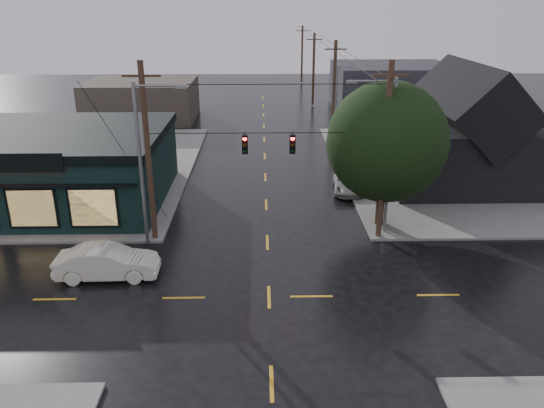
{
  "coord_description": "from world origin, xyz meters",
  "views": [
    {
      "loc": [
        -0.32,
        -21.61,
        13.04
      ],
      "look_at": [
        0.23,
        3.92,
        3.17
      ],
      "focal_mm": 35.0,
      "sensor_mm": 36.0,
      "label": 1
    }
  ],
  "objects_px": {
    "corner_tree": "(387,142)",
    "utility_pole_ne": "(378,238)",
    "utility_pole_nw": "(156,240)",
    "sedan_cream": "(107,262)",
    "suv_silver": "(349,183)"
  },
  "relations": [
    {
      "from": "utility_pole_nw",
      "to": "suv_silver",
      "type": "xyz_separation_m",
      "value": [
        12.5,
        8.07,
        0.63
      ]
    },
    {
      "from": "corner_tree",
      "to": "utility_pole_ne",
      "type": "relative_size",
      "value": 0.86
    },
    {
      "from": "corner_tree",
      "to": "sedan_cream",
      "type": "bearing_deg",
      "value": -157.65
    },
    {
      "from": "suv_silver",
      "to": "utility_pole_nw",
      "type": "bearing_deg",
      "value": -141.52
    },
    {
      "from": "sedan_cream",
      "to": "utility_pole_nw",
      "type": "bearing_deg",
      "value": -20.87
    },
    {
      "from": "corner_tree",
      "to": "utility_pole_nw",
      "type": "distance_m",
      "value": 14.61
    },
    {
      "from": "utility_pole_nw",
      "to": "corner_tree",
      "type": "bearing_deg",
      "value": 7.43
    },
    {
      "from": "utility_pole_nw",
      "to": "suv_silver",
      "type": "relative_size",
      "value": 2.23
    },
    {
      "from": "utility_pole_ne",
      "to": "sedan_cream",
      "type": "height_order",
      "value": "utility_pole_ne"
    },
    {
      "from": "suv_silver",
      "to": "sedan_cream",
      "type": "bearing_deg",
      "value": -132.68
    },
    {
      "from": "corner_tree",
      "to": "utility_pole_ne",
      "type": "height_order",
      "value": "corner_tree"
    },
    {
      "from": "sedan_cream",
      "to": "suv_silver",
      "type": "xyz_separation_m",
      "value": [
        14.02,
        12.49,
        -0.2
      ]
    },
    {
      "from": "sedan_cream",
      "to": "suv_silver",
      "type": "relative_size",
      "value": 1.11
    },
    {
      "from": "utility_pole_ne",
      "to": "suv_silver",
      "type": "height_order",
      "value": "utility_pole_ne"
    },
    {
      "from": "utility_pole_ne",
      "to": "sedan_cream",
      "type": "xyz_separation_m",
      "value": [
        -14.52,
        -4.42,
        0.83
      ]
    }
  ]
}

